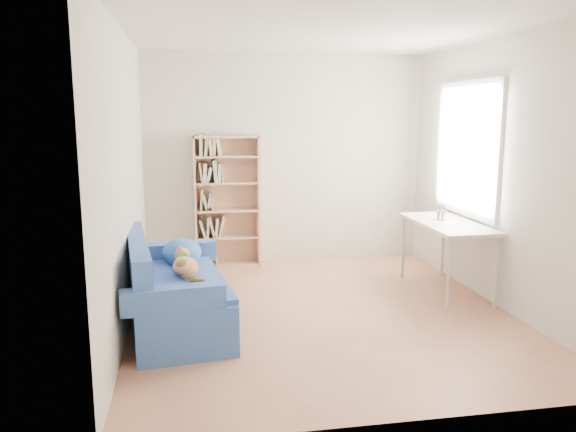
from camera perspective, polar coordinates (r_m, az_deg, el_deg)
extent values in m
plane|color=#A66A4B|center=(5.44, 3.37, -9.66)|extent=(4.00, 4.00, 0.00)
cube|color=silver|center=(7.10, -0.24, 5.76)|extent=(3.50, 0.04, 2.60)
cube|color=silver|center=(3.26, 11.71, 0.33)|extent=(3.50, 0.04, 2.60)
cube|color=silver|center=(5.04, -16.25, 3.56)|extent=(0.04, 4.00, 2.60)
cube|color=silver|center=(5.81, 20.60, 4.14)|extent=(0.04, 4.00, 2.60)
cube|color=white|center=(5.18, 3.69, 18.53)|extent=(3.50, 4.00, 0.04)
cube|color=white|center=(6.32, 17.92, 6.55)|extent=(0.01, 1.20, 1.30)
cube|color=#27488C|center=(5.10, -11.23, -8.78)|extent=(0.98, 1.72, 0.41)
cube|color=#27488C|center=(5.01, -14.98, -4.47)|extent=(0.35, 1.64, 0.40)
cube|color=#27488C|center=(5.74, -11.18, -3.59)|extent=(0.78, 0.24, 0.18)
cube|color=#27488C|center=(4.30, -11.56, -8.25)|extent=(0.78, 0.24, 0.18)
cube|color=#27488C|center=(5.04, -11.09, -6.38)|extent=(0.94, 1.59, 0.05)
ellipsoid|color=#3166A0|center=(5.50, -10.73, -3.63)|extent=(0.37, 0.41, 0.28)
ellipsoid|color=#AC3E13|center=(5.05, -10.36, -5.10)|extent=(0.29, 0.43, 0.16)
ellipsoid|color=silver|center=(5.16, -9.71, -4.95)|extent=(0.16, 0.19, 0.10)
ellipsoid|color=#3E2A11|center=(4.99, -10.70, -4.83)|extent=(0.16, 0.22, 0.08)
sphere|color=#AC3E13|center=(5.31, -10.15, -3.89)|extent=(0.14, 0.14, 0.14)
cone|color=#AC3E13|center=(5.33, -10.38, -3.12)|extent=(0.06, 0.07, 0.07)
cone|color=#AC3E13|center=(5.27, -10.38, -3.28)|extent=(0.06, 0.07, 0.07)
cylinder|color=green|center=(5.25, -10.20, -4.28)|extent=(0.12, 0.06, 0.11)
cylinder|color=#3E2A11|center=(4.84, -10.58, -6.19)|extent=(0.11, 0.16, 0.05)
cube|color=tan|center=(6.92, -9.41, 1.37)|extent=(0.03, 0.25, 1.61)
cube|color=tan|center=(6.96, -3.03, 1.55)|extent=(0.03, 0.25, 1.61)
cube|color=tan|center=(6.86, -6.33, 7.99)|extent=(0.80, 0.25, 0.03)
cube|color=tan|center=(7.09, -6.08, -4.85)|extent=(0.80, 0.25, 0.03)
cube|color=tan|center=(7.04, -6.27, 1.60)|extent=(0.80, 0.02, 1.61)
cube|color=white|center=(6.08, 15.88, -0.79)|extent=(0.59, 1.28, 0.04)
cylinder|color=silver|center=(6.78, 15.43, -2.90)|extent=(0.04, 0.04, 0.71)
cylinder|color=silver|center=(5.77, 20.43, -5.45)|extent=(0.04, 0.04, 0.71)
cylinder|color=silver|center=(6.59, 11.59, -3.12)|extent=(0.04, 0.04, 0.71)
cylinder|color=silver|center=(5.54, 16.06, -5.83)|extent=(0.04, 0.04, 0.71)
cylinder|color=white|center=(6.19, 15.25, 0.10)|extent=(0.09, 0.09, 0.10)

